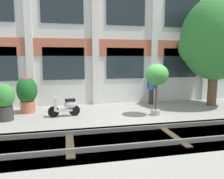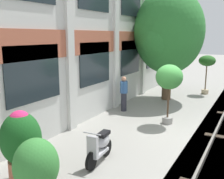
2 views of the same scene
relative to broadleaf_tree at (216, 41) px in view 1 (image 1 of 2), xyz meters
The scene contains 9 objects.
ground_plane 5.77m from the broadleaf_tree, 161.08° to the right, with size 80.00×80.00×0.00m, color gray.
apartment_facade 4.80m from the broadleaf_tree, 156.51° to the left, with size 17.19×0.64×7.58m.
rail_tracks 6.82m from the broadleaf_tree, 139.03° to the right, with size 24.83×2.80×0.43m.
broadleaf_tree is the anchor object (origin of this frame).
potted_plant_stone_basin 10.52m from the broadleaf_tree, behind, with size 0.85×0.85×1.55m.
potted_plant_fluted_column 9.79m from the broadleaf_tree, behind, with size 0.93×0.93×1.73m.
potted_plant_terracotta_small 4.32m from the broadleaf_tree, 161.62° to the right, with size 1.02×1.02×2.30m.
scooter_near_curb 8.32m from the broadleaf_tree, behind, with size 1.38×0.50×0.98m.
resident_by_doorway 4.15m from the broadleaf_tree, 162.12° to the left, with size 0.53×0.34×1.58m.
Camera 1 is at (-3.34, -8.68, 2.56)m, focal length 35.00 mm.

